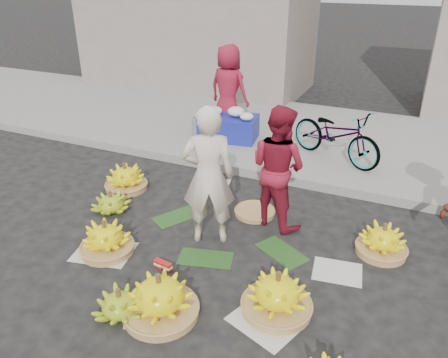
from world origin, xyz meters
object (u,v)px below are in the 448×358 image
at_px(bicycle, 336,134).
at_px(vendor_cream, 208,177).
at_px(banana_bunch_0, 106,239).
at_px(banana_bunch_4, 277,294).
at_px(flower_table, 229,126).

bearing_deg(bicycle, vendor_cream, -173.04).
relative_size(banana_bunch_0, bicycle, 0.39).
relative_size(banana_bunch_4, bicycle, 0.44).
distance_m(banana_bunch_4, vendor_cream, 1.65).
xyz_separation_m(banana_bunch_0, bicycle, (1.99, 3.73, 0.39)).
distance_m(banana_bunch_0, banana_bunch_4, 2.22).
relative_size(banana_bunch_4, vendor_cream, 0.44).
relative_size(flower_table, bicycle, 0.67).
bearing_deg(bicycle, banana_bunch_0, 177.22).
bearing_deg(banana_bunch_4, bicycle, 93.37).
distance_m(flower_table, bicycle, 2.10).
height_order(flower_table, bicycle, bicycle).
bearing_deg(bicycle, banana_bunch_4, -151.36).
bearing_deg(flower_table, vendor_cream, -79.17).
bearing_deg(vendor_cream, bicycle, -133.18).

